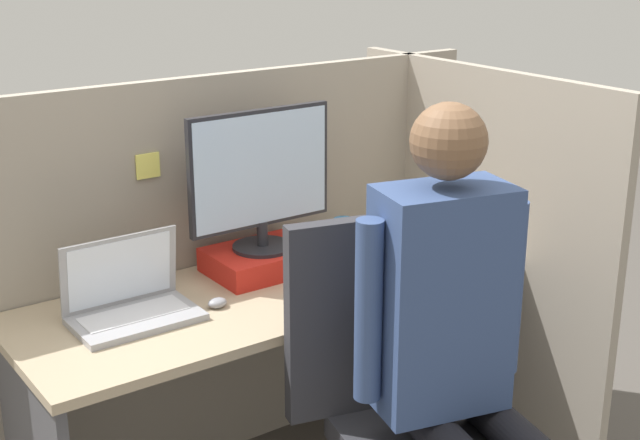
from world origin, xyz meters
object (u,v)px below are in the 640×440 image
at_px(laptop, 131,304).
at_px(carrot_toy, 396,273).
at_px(paper_box, 263,260).
at_px(stapler, 457,240).
at_px(monitor, 261,176).
at_px(office_chair, 403,406).
at_px(person, 459,337).
at_px(coffee_mug, 344,233).

relative_size(laptop, carrot_toy, 2.82).
xyz_separation_m(paper_box, stapler, (0.67, -0.21, -0.01)).
bearing_deg(stapler, monitor, 162.28).
bearing_deg(paper_box, office_chair, -88.43).
distance_m(office_chair, person, 0.31).
distance_m(laptop, carrot_toy, 0.84).
bearing_deg(monitor, laptop, -168.69).
relative_size(monitor, laptop, 1.42).
distance_m(carrot_toy, person, 0.60).
bearing_deg(monitor, person, -86.07).
distance_m(paper_box, office_chair, 0.73).
distance_m(person, coffee_mug, 0.93).
relative_size(laptop, person, 0.25).
bearing_deg(monitor, stapler, -17.72).
height_order(paper_box, carrot_toy, paper_box).
distance_m(paper_box, laptop, 0.52).
bearing_deg(carrot_toy, person, -114.57).
bearing_deg(carrot_toy, paper_box, 135.27).
height_order(person, coffee_mug, person).
bearing_deg(coffee_mug, person, -108.41).
height_order(monitor, stapler, monitor).
height_order(paper_box, coffee_mug, coffee_mug).
height_order(stapler, coffee_mug, coffee_mug).
xyz_separation_m(laptop, stapler, (1.18, -0.11, -0.02)).
bearing_deg(laptop, person, -53.17).
relative_size(paper_box, office_chair, 0.33).
xyz_separation_m(stapler, person, (-0.61, -0.64, 0.05)).
distance_m(laptop, coffee_mug, 0.87).
relative_size(laptop, coffee_mug, 3.40).
height_order(laptop, coffee_mug, laptop).
xyz_separation_m(monitor, carrot_toy, (0.31, -0.31, -0.30)).
xyz_separation_m(carrot_toy, coffee_mug, (0.04, 0.33, 0.03)).
height_order(stapler, person, person).
bearing_deg(person, laptop, 126.83).
relative_size(paper_box, carrot_toy, 2.78).
bearing_deg(office_chair, stapler, 36.50).
bearing_deg(carrot_toy, coffee_mug, 82.63).
bearing_deg(carrot_toy, stapler, 14.80).
height_order(carrot_toy, person, person).
distance_m(office_chair, coffee_mug, 0.83).
height_order(laptop, person, person).
xyz_separation_m(stapler, carrot_toy, (-0.36, -0.10, -0.01)).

